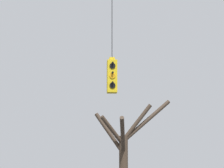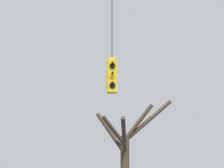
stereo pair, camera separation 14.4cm
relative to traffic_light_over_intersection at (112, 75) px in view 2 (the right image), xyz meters
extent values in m
cube|color=yellow|center=(0.00, 0.01, -0.04)|extent=(0.34, 0.34, 1.14)
cube|color=yellow|center=(0.00, 0.01, 0.58)|extent=(0.19, 0.19, 0.10)
cylinder|color=black|center=(0.00, 0.01, 2.08)|extent=(0.02, 0.02, 2.90)
cylinder|color=black|center=(0.00, -0.18, 0.30)|extent=(0.20, 0.03, 0.20)
cylinder|color=black|center=(0.00, -0.22, 0.39)|extent=(0.07, 0.12, 0.07)
cylinder|color=orange|center=(0.00, -0.18, -0.04)|extent=(0.20, 0.03, 0.20)
cylinder|color=black|center=(0.00, -0.22, 0.05)|extent=(0.07, 0.12, 0.07)
cylinder|color=black|center=(0.00, -0.18, -0.38)|extent=(0.20, 0.03, 0.20)
cylinder|color=black|center=(0.00, -0.22, -0.29)|extent=(0.07, 0.12, 0.07)
cylinder|color=#423326|center=(0.51, 7.31, -1.54)|extent=(1.57, 0.66, 2.13)
cylinder|color=#423326|center=(1.88, 7.04, -1.00)|extent=(1.55, 0.33, 1.89)
cylinder|color=#423326|center=(1.04, 6.03, -1.72)|extent=(0.52, 2.28, 1.68)
cylinder|color=#423326|center=(2.41, 7.28, -0.89)|extent=(2.59, 0.58, 2.23)
cylinder|color=#423326|center=(0.62, 6.71, -1.45)|extent=(1.37, 1.01, 1.48)
camera|label=1|loc=(-1.28, -14.79, -2.96)|focal=70.00mm
camera|label=2|loc=(-1.14, -14.80, -2.96)|focal=70.00mm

